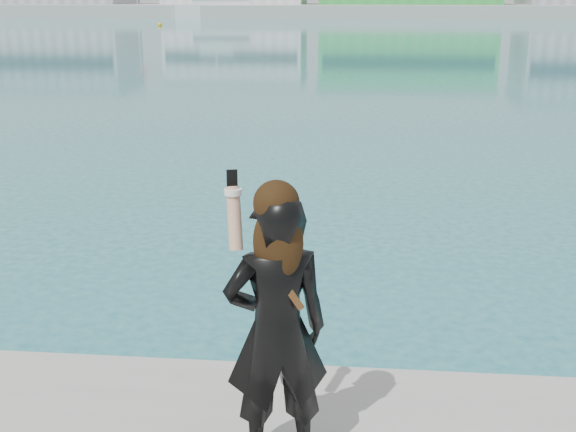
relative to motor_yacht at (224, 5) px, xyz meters
name	(u,v)px	position (x,y,z in m)	size (l,w,h in m)	color
far_quay	(361,10)	(21.60, 17.24, -1.07)	(320.00, 40.00, 2.00)	#9E9E99
motor_yacht	(224,5)	(0.00, 0.00, 0.00)	(16.31, 6.94, 7.37)	white
buoy_far	(160,26)	(-2.21, -30.09, -2.07)	(0.50, 0.50, 0.50)	#FFB20D
woman	(276,323)	(21.03, -112.93, -0.37)	(0.70, 0.56, 1.78)	black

